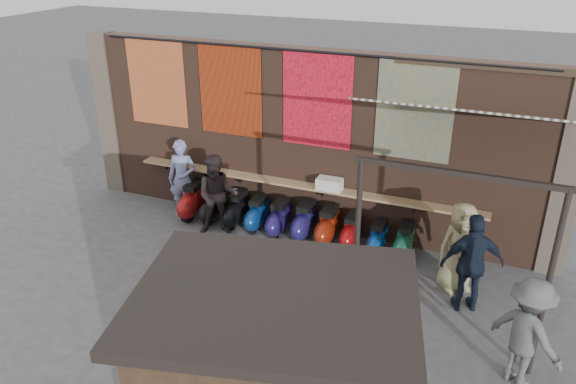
# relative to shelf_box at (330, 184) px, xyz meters

# --- Properties ---
(ground) EXTENTS (70.00, 70.00, 0.00)m
(ground) POSITION_rel_shelf_box_xyz_m (-0.69, -2.30, -1.25)
(ground) COLOR #474749
(ground) RESTS_ON ground
(brick_wall) EXTENTS (10.00, 0.40, 4.00)m
(brick_wall) POSITION_rel_shelf_box_xyz_m (-0.69, 0.40, 0.75)
(brick_wall) COLOR brown
(brick_wall) RESTS_ON ground
(pier_left) EXTENTS (0.50, 0.50, 4.00)m
(pier_left) POSITION_rel_shelf_box_xyz_m (-5.89, 0.40, 0.75)
(pier_left) COLOR #4C4238
(pier_left) RESTS_ON ground
(pier_right) EXTENTS (0.50, 0.50, 4.00)m
(pier_right) POSITION_rel_shelf_box_xyz_m (4.51, 0.40, 0.75)
(pier_right) COLOR #4C4238
(pier_right) RESTS_ON ground
(eating_counter) EXTENTS (8.00, 0.32, 0.05)m
(eating_counter) POSITION_rel_shelf_box_xyz_m (-0.69, 0.03, -0.15)
(eating_counter) COLOR #9E7A51
(eating_counter) RESTS_ON brick_wall
(shelf_box) EXTENTS (0.54, 0.31, 0.25)m
(shelf_box) POSITION_rel_shelf_box_xyz_m (0.00, 0.00, 0.00)
(shelf_box) COLOR white
(shelf_box) RESTS_ON eating_counter
(tapestry_redgold) EXTENTS (1.50, 0.02, 2.00)m
(tapestry_redgold) POSITION_rel_shelf_box_xyz_m (-4.29, 0.18, 1.75)
(tapestry_redgold) COLOR maroon
(tapestry_redgold) RESTS_ON brick_wall
(tapestry_sun) EXTENTS (1.50, 0.02, 2.00)m
(tapestry_sun) POSITION_rel_shelf_box_xyz_m (-2.39, 0.18, 1.75)
(tapestry_sun) COLOR #EA3F0D
(tapestry_sun) RESTS_ON brick_wall
(tapestry_orange) EXTENTS (1.50, 0.02, 2.00)m
(tapestry_orange) POSITION_rel_shelf_box_xyz_m (-0.39, 0.18, 1.75)
(tapestry_orange) COLOR red
(tapestry_orange) RESTS_ON brick_wall
(tapestry_multi) EXTENTS (1.50, 0.02, 2.00)m
(tapestry_multi) POSITION_rel_shelf_box_xyz_m (1.61, 0.18, 1.75)
(tapestry_multi) COLOR navy
(tapestry_multi) RESTS_ON brick_wall
(hang_rail) EXTENTS (9.50, 0.06, 0.06)m
(hang_rail) POSITION_rel_shelf_box_xyz_m (-0.69, 0.17, 2.73)
(hang_rail) COLOR black
(hang_rail) RESTS_ON brick_wall
(scooter_stool_0) EXTENTS (0.40, 0.89, 0.85)m
(scooter_stool_0) POSITION_rel_shelf_box_xyz_m (-3.21, -0.34, -0.83)
(scooter_stool_0) COLOR maroon
(scooter_stool_0) RESTS_ON ground
(scooter_stool_1) EXTENTS (0.35, 0.78, 0.74)m
(scooter_stool_1) POSITION_rel_shelf_box_xyz_m (-2.70, -0.33, -0.88)
(scooter_stool_1) COLOR black
(scooter_stool_1) RESTS_ON ground
(scooter_stool_2) EXTENTS (0.36, 0.81, 0.77)m
(scooter_stool_2) POSITION_rel_shelf_box_xyz_m (-2.10, -0.29, -0.87)
(scooter_stool_2) COLOR black
(scooter_stool_2) RESTS_ON ground
(scooter_stool_3) EXTENTS (0.35, 0.78, 0.74)m
(scooter_stool_3) POSITION_rel_shelf_box_xyz_m (-1.58, -0.30, -0.88)
(scooter_stool_3) COLOR navy
(scooter_stool_3) RESTS_ON ground
(scooter_stool_4) EXTENTS (0.37, 0.82, 0.78)m
(scooter_stool_4) POSITION_rel_shelf_box_xyz_m (-1.03, -0.35, -0.86)
(scooter_stool_4) COLOR #1E1653
(scooter_stool_4) RESTS_ON ground
(scooter_stool_5) EXTENTS (0.38, 0.84, 0.80)m
(scooter_stool_5) POSITION_rel_shelf_box_xyz_m (-0.45, -0.27, -0.85)
(scooter_stool_5) COLOR navy
(scooter_stool_5) RESTS_ON ground
(scooter_stool_6) EXTENTS (0.38, 0.84, 0.80)m
(scooter_stool_6) POSITION_rel_shelf_box_xyz_m (0.09, -0.30, -0.85)
(scooter_stool_6) COLOR maroon
(scooter_stool_6) RESTS_ON ground
(scooter_stool_7) EXTENTS (0.34, 0.75, 0.72)m
(scooter_stool_7) POSITION_rel_shelf_box_xyz_m (0.61, -0.27, -0.89)
(scooter_stool_7) COLOR #9A0B0F
(scooter_stool_7) RESTS_ON ground
(scooter_stool_8) EXTENTS (0.34, 0.75, 0.71)m
(scooter_stool_8) POSITION_rel_shelf_box_xyz_m (1.20, -0.34, -0.90)
(scooter_stool_8) COLOR navy
(scooter_stool_8) RESTS_ON ground
(scooter_stool_9) EXTENTS (0.35, 0.78, 0.74)m
(scooter_stool_9) POSITION_rel_shelf_box_xyz_m (1.74, -0.28, -0.88)
(scooter_stool_9) COLOR #175D3F
(scooter_stool_9) RESTS_ON ground
(diner_left) EXTENTS (0.76, 0.58, 1.86)m
(diner_left) POSITION_rel_shelf_box_xyz_m (-3.49, -0.30, -0.32)
(diner_left) COLOR #7880AF
(diner_left) RESTS_ON ground
(diner_right) EXTENTS (1.11, 1.02, 1.85)m
(diner_right) POSITION_rel_shelf_box_xyz_m (-2.29, -0.81, -0.33)
(diner_right) COLOR #2D2325
(diner_right) RESTS_ON ground
(shopper_navy) EXTENTS (1.18, 0.82, 1.86)m
(shopper_navy) POSITION_rel_shelf_box_xyz_m (3.13, -1.59, -0.32)
(shopper_navy) COLOR black
(shopper_navy) RESTS_ON ground
(shopper_grey) EXTENTS (1.32, 1.18, 1.78)m
(shopper_grey) POSITION_rel_shelf_box_xyz_m (4.05, -3.16, -0.36)
(shopper_grey) COLOR #535357
(shopper_grey) RESTS_ON ground
(shopper_tan) EXTENTS (1.03, 0.97, 1.77)m
(shopper_tan) POSITION_rel_shelf_box_xyz_m (2.86, -1.00, -0.37)
(shopper_tan) COLOR tan
(shopper_tan) RESTS_ON ground
(stall_roof) EXTENTS (3.27, 2.78, 0.12)m
(stall_roof) POSITION_rel_shelf_box_xyz_m (1.45, -6.21, 1.55)
(stall_roof) COLOR black
(stall_roof) RESTS_ON market_stall
(stall_sign) EXTENTS (1.18, 0.32, 0.50)m
(stall_sign) POSITION_rel_shelf_box_xyz_m (1.22, -5.25, 0.74)
(stall_sign) COLOR gold
(stall_sign) RESTS_ON market_stall
(stall_shelf) EXTENTS (2.07, 0.59, 0.06)m
(stall_shelf) POSITION_rel_shelf_box_xyz_m (1.22, -5.25, -0.25)
(stall_shelf) COLOR #473321
(stall_shelf) RESTS_ON market_stall
(awning_canvas) EXTENTS (3.20, 3.28, 0.97)m
(awning_canvas) POSITION_rel_shelf_box_xyz_m (2.81, -1.40, 2.30)
(awning_canvas) COLOR beige
(awning_canvas) RESTS_ON brick_wall
(awning_ledger) EXTENTS (3.30, 0.08, 0.12)m
(awning_ledger) POSITION_rel_shelf_box_xyz_m (2.81, 0.19, 2.70)
(awning_ledger) COLOR #33261C
(awning_ledger) RESTS_ON brick_wall
(awning_header) EXTENTS (3.00, 0.08, 0.08)m
(awning_header) POSITION_rel_shelf_box_xyz_m (2.81, -2.90, 1.83)
(awning_header) COLOR black
(awning_header) RESTS_ON awning_post_left
(awning_post_left) EXTENTS (0.09, 0.09, 3.10)m
(awning_post_left) POSITION_rel_shelf_box_xyz_m (1.41, -2.90, 0.30)
(awning_post_left) COLOR black
(awning_post_left) RESTS_ON ground
(awning_post_right) EXTENTS (0.09, 0.09, 3.10)m
(awning_post_right) POSITION_rel_shelf_box_xyz_m (4.21, -2.90, 0.30)
(awning_post_right) COLOR black
(awning_post_right) RESTS_ON ground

